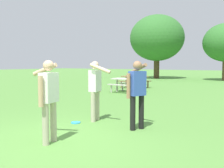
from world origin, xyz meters
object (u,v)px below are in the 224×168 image
person_catcher (96,86)px  trash_can_further_along (136,80)px  frisbee (76,123)px  picnic_table_near (127,82)px  person_thrower (48,95)px  person_bystander (137,90)px  tree_tall_left (157,38)px  picnic_table_far (135,79)px

person_catcher → trash_can_further_along: 10.04m
frisbee → picnic_table_near: (-2.63, 7.02, 0.55)m
frisbee → picnic_table_near: bearing=110.5°
person_thrower → person_bystander: size_ratio=1.00×
person_thrower → tree_tall_left: size_ratio=0.24×
person_thrower → picnic_table_far: bearing=111.2°
frisbee → trash_can_further_along: trash_can_further_along is taller
frisbee → picnic_table_far: (-3.59, 9.57, 0.55)m
picnic_table_near → person_thrower: bearing=-68.6°
person_bystander → frisbee: bearing=-168.0°
person_thrower → frisbee: 1.97m
person_thrower → person_bystander: (0.92, 1.91, 0.00)m
person_catcher → picnic_table_far: 9.86m
picnic_table_near → tree_tall_left: (-4.32, 13.28, 3.73)m
frisbee → person_catcher: bearing=61.6°
picnic_table_far → picnic_table_near: bearing=-69.3°
person_catcher → frisbee: size_ratio=6.52×
frisbee → picnic_table_near: 7.52m
frisbee → trash_can_further_along: bearing=110.1°
frisbee → tree_tall_left: 21.88m
tree_tall_left → trash_can_further_along: bearing=-72.3°
picnic_table_near → tree_tall_left: 14.45m
frisbee → picnic_table_far: 10.24m
frisbee → picnic_table_far: picnic_table_far is taller
person_thrower → person_bystander: bearing=64.4°
person_catcher → picnic_table_far: size_ratio=0.94×
picnic_table_far → person_thrower: bearing=-68.8°
picnic_table_far → person_catcher: bearing=-66.9°
person_thrower → trash_can_further_along: 12.13m
picnic_table_near → picnic_table_far: bearing=110.7°
person_catcher → picnic_table_near: size_ratio=0.96×
person_catcher → picnic_table_far: bearing=113.1°
person_catcher → frisbee: (-0.27, -0.51, -0.95)m
person_catcher → picnic_table_far: person_catcher is taller
person_bystander → frisbee: size_ratio=6.52×
picnic_table_near → tree_tall_left: tree_tall_left is taller
frisbee → tree_tall_left: size_ratio=0.04×
picnic_table_near → trash_can_further_along: (-0.95, 2.75, -0.08)m
trash_can_further_along → tree_tall_left: (-3.36, 10.53, 3.81)m
picnic_table_far → trash_can_further_along: trash_can_further_along is taller
person_catcher → trash_can_further_along: person_catcher is taller
tree_tall_left → picnic_table_far: bearing=-72.6°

